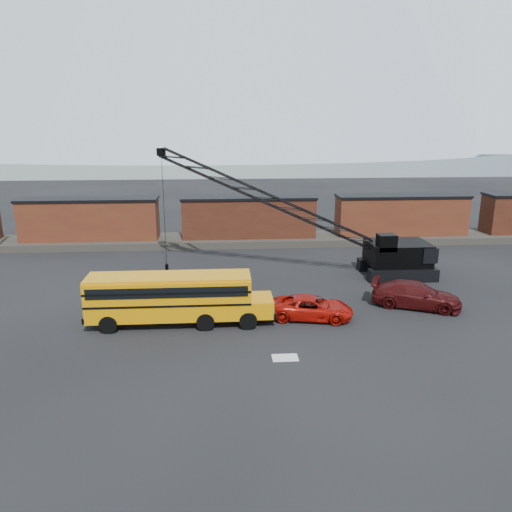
{
  "coord_description": "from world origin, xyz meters",
  "views": [
    {
      "loc": [
        -2.77,
        -28.29,
        12.42
      ],
      "look_at": [
        -0.38,
        5.93,
        3.0
      ],
      "focal_mm": 35.0,
      "sensor_mm": 36.0,
      "label": 1
    }
  ],
  "objects": [
    {
      "name": "boxcar_mid",
      "position": [
        0.0,
        22.0,
        2.76
      ],
      "size": [
        13.7,
        3.1,
        4.17
      ],
      "color": "#4C2015",
      "rests_on": "gravel_berm"
    },
    {
      "name": "boxcar_west_near",
      "position": [
        -16.0,
        22.0,
        2.76
      ],
      "size": [
        13.7,
        3.1,
        4.17
      ],
      "color": "#4D1F16",
      "rests_on": "gravel_berm"
    },
    {
      "name": "crawler_crane",
      "position": [
        1.9,
        11.36,
        5.83
      ],
      "size": [
        22.23,
        5.17,
        10.41
      ],
      "color": "black",
      "rests_on": "ground"
    },
    {
      "name": "gravel_berm",
      "position": [
        0.0,
        22.0,
        0.35
      ],
      "size": [
        120.0,
        5.0,
        0.7
      ],
      "primitive_type": "cube",
      "color": "#423D36",
      "rests_on": "ground"
    },
    {
      "name": "maroon_suv",
      "position": [
        10.37,
        2.94,
        0.86
      ],
      "size": [
        6.4,
        4.55,
        1.72
      ],
      "primitive_type": "imported",
      "rotation": [
        0.0,
        0.0,
        1.17
      ],
      "color": "#3C0A0B",
      "rests_on": "ground"
    },
    {
      "name": "ground",
      "position": [
        0.0,
        0.0,
        0.0
      ],
      "size": [
        160.0,
        160.0,
        0.0
      ],
      "primitive_type": "plane",
      "color": "black",
      "rests_on": "ground"
    },
    {
      "name": "snow_patch",
      "position": [
        0.5,
        -4.0,
        0.01
      ],
      "size": [
        1.4,
        0.9,
        0.02
      ],
      "primitive_type": "cube",
      "color": "silver",
      "rests_on": "ground"
    },
    {
      "name": "school_bus",
      "position": [
        -5.73,
        1.11,
        1.79
      ],
      "size": [
        11.65,
        2.65,
        3.19
      ],
      "color": "orange",
      "rests_on": "ground"
    },
    {
      "name": "boxcar_east_near",
      "position": [
        16.0,
        22.0,
        2.76
      ],
      "size": [
        13.7,
        3.1,
        4.17
      ],
      "color": "#4D1F16",
      "rests_on": "gravel_berm"
    },
    {
      "name": "red_pickup",
      "position": [
        2.92,
        1.42,
        0.73
      ],
      "size": [
        5.6,
        3.36,
        1.46
      ],
      "primitive_type": "imported",
      "rotation": [
        0.0,
        0.0,
        1.38
      ],
      "color": "#B31008",
      "rests_on": "ground"
    }
  ]
}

